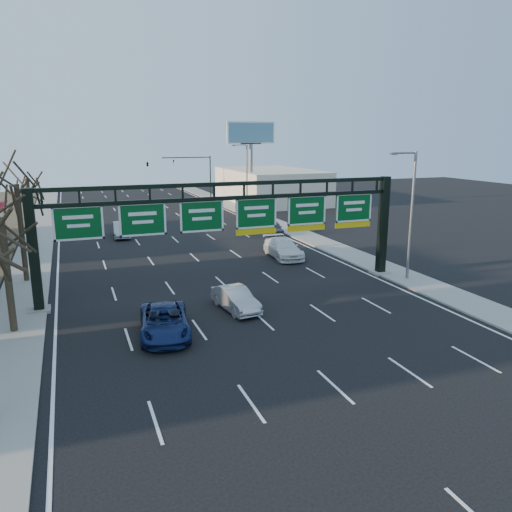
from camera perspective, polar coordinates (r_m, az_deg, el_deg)
name	(u,v)px	position (r m, az deg, el deg)	size (l,w,h in m)	color
ground	(277,334)	(26.21, 2.47, -8.86)	(160.00, 160.00, 0.00)	black
sidewalk_left	(31,264)	(43.52, -24.31, -0.87)	(3.00, 120.00, 0.12)	gray
sidewalk_right	(318,241)	(48.84, 7.11, 1.69)	(3.00, 120.00, 0.12)	gray
lane_markings	(189,252)	(44.46, -7.67, 0.43)	(21.60, 120.00, 0.01)	white
sign_gantry	(232,222)	(32.24, -2.77, 3.96)	(24.60, 1.20, 7.20)	black
building_right_distant	(270,186)	(78.44, 1.62, 8.03)	(12.00, 20.00, 5.00)	beige
tree_mid	(15,169)	(37.46, -25.88, 8.94)	(3.60, 3.60, 9.24)	black
tree_far	(25,166)	(47.44, -24.86, 9.28)	(3.60, 3.60, 8.86)	black
streetlight_near	(410,209)	(36.18, 17.22, 5.14)	(2.15, 0.22, 9.00)	slate
streetlight_far	(246,175)	(66.23, -1.16, 9.27)	(2.15, 0.22, 9.00)	slate
billboard_right	(251,143)	(71.60, -0.58, 12.78)	(7.00, 0.50, 12.00)	slate
traffic_signal_mast	(172,166)	(78.88, -9.60, 10.07)	(10.16, 0.54, 7.00)	black
car_blue_suv	(164,321)	(26.20, -10.43, -7.36)	(2.44, 5.28, 1.47)	navy
car_silver_sedan	(236,299)	(29.37, -2.34, -4.93)	(1.45, 4.15, 1.37)	#A7A7AB
car_white_wagon	(283,248)	(42.12, 3.14, 0.90)	(2.21, 5.43, 1.58)	white
car_grey_far	(274,228)	(52.12, 2.04, 3.22)	(1.59, 3.96, 1.35)	#45484B
car_silver_distant	(122,230)	(52.45, -15.08, 2.93)	(1.61, 4.62, 1.52)	#A9A8AD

